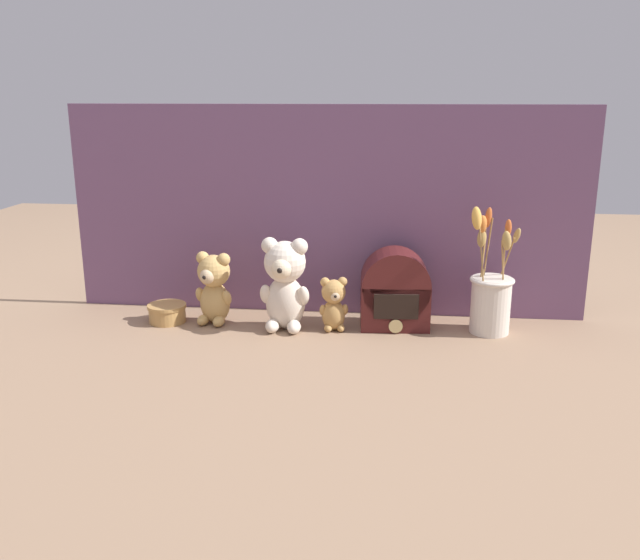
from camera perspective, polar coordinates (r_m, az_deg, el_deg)
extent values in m
plane|color=#8E7056|center=(1.89, -0.07, -4.18)|extent=(4.00, 4.00, 0.00)
cube|color=#704C70|center=(1.97, 0.48, 5.78)|extent=(1.50, 0.02, 0.61)
ellipsoid|color=beige|center=(1.87, -2.95, -1.95)|extent=(0.11, 0.09, 0.15)
sphere|color=beige|center=(1.84, -3.00, 1.50)|extent=(0.11, 0.11, 0.11)
sphere|color=beige|center=(1.80, -3.26, 0.96)|extent=(0.06, 0.06, 0.06)
sphere|color=black|center=(1.78, -3.41, 0.80)|extent=(0.02, 0.02, 0.02)
sphere|color=beige|center=(1.82, -1.74, 2.82)|extent=(0.05, 0.05, 0.05)
sphere|color=beige|center=(1.84, -4.28, 2.90)|extent=(0.05, 0.05, 0.05)
ellipsoid|color=beige|center=(1.85, -1.42, -1.33)|extent=(0.03, 0.05, 0.07)
ellipsoid|color=beige|center=(1.87, -4.58, -1.19)|extent=(0.03, 0.05, 0.07)
ellipsoid|color=beige|center=(1.85, -2.20, -3.95)|extent=(0.04, 0.06, 0.04)
ellipsoid|color=beige|center=(1.87, -4.03, -3.86)|extent=(0.04, 0.06, 0.04)
ellipsoid|color=tan|center=(1.95, -8.83, -1.89)|extent=(0.10, 0.09, 0.12)
sphere|color=tan|center=(1.92, -8.95, 0.75)|extent=(0.09, 0.09, 0.09)
sphere|color=#D1B289|center=(1.89, -9.43, 0.34)|extent=(0.04, 0.04, 0.04)
sphere|color=black|center=(1.88, -9.70, 0.22)|extent=(0.01, 0.01, 0.01)
sphere|color=tan|center=(1.90, -8.11, 1.71)|extent=(0.04, 0.04, 0.04)
sphere|color=tan|center=(1.93, -9.86, 1.86)|extent=(0.04, 0.04, 0.04)
ellipsoid|color=tan|center=(1.92, -7.86, -1.49)|extent=(0.03, 0.05, 0.05)
ellipsoid|color=tan|center=(1.95, -10.04, -1.24)|extent=(0.03, 0.05, 0.05)
ellipsoid|color=tan|center=(1.93, -8.51, -3.46)|extent=(0.04, 0.05, 0.03)
ellipsoid|color=tan|center=(1.95, -9.77, -3.29)|extent=(0.04, 0.05, 0.03)
ellipsoid|color=tan|center=(1.87, 1.15, -2.92)|extent=(0.07, 0.06, 0.09)
sphere|color=tan|center=(1.85, 1.17, -0.94)|extent=(0.07, 0.07, 0.07)
sphere|color=#D1B289|center=(1.83, 1.25, -1.29)|extent=(0.03, 0.03, 0.03)
sphere|color=black|center=(1.82, 1.30, -1.39)|extent=(0.01, 0.01, 0.01)
sphere|color=tan|center=(1.85, 1.91, -0.15)|extent=(0.03, 0.03, 0.03)
sphere|color=tan|center=(1.84, 0.43, -0.19)|extent=(0.03, 0.03, 0.03)
ellipsoid|color=tan|center=(1.87, 2.10, -2.50)|extent=(0.02, 0.03, 0.04)
ellipsoid|color=tan|center=(1.86, 0.25, -2.56)|extent=(0.02, 0.03, 0.04)
ellipsoid|color=tan|center=(1.87, 1.75, -4.04)|extent=(0.03, 0.04, 0.02)
ellipsoid|color=tan|center=(1.87, 0.68, -4.07)|extent=(0.03, 0.04, 0.02)
cylinder|color=silver|center=(1.90, 14.16, -2.07)|extent=(0.11, 0.11, 0.16)
torus|color=silver|center=(1.88, 14.30, 0.00)|extent=(0.12, 0.12, 0.01)
cylinder|color=#9E7542|center=(1.87, 13.61, 2.42)|extent=(0.01, 0.02, 0.14)
ellipsoid|color=orange|center=(1.86, 13.52, 4.61)|extent=(0.03, 0.03, 0.05)
cylinder|color=#9E7542|center=(1.88, 13.97, 2.73)|extent=(0.02, 0.01, 0.16)
ellipsoid|color=#C65B28|center=(1.87, 13.99, 5.13)|extent=(0.03, 0.03, 0.06)
cylinder|color=#9E7542|center=(1.86, 15.26, 2.16)|extent=(0.01, 0.02, 0.14)
ellipsoid|color=#C65B28|center=(1.84, 15.58, 4.25)|extent=(0.02, 0.03, 0.05)
cylinder|color=#9E7542|center=(1.85, 15.12, 1.62)|extent=(0.02, 0.02, 0.11)
ellipsoid|color=tan|center=(1.83, 15.44, 3.22)|extent=(0.04, 0.04, 0.06)
cylinder|color=#9E7542|center=(1.88, 13.59, 1.86)|extent=(0.01, 0.02, 0.10)
ellipsoid|color=tan|center=(1.87, 13.47, 3.44)|extent=(0.04, 0.04, 0.05)
cylinder|color=#9E7542|center=(1.84, 13.41, 2.58)|extent=(0.02, 0.04, 0.17)
ellipsoid|color=gold|center=(1.81, 13.04, 5.11)|extent=(0.04, 0.05, 0.07)
cylinder|color=#9E7542|center=(1.89, 15.54, 1.93)|extent=(0.03, 0.05, 0.11)
ellipsoid|color=tan|center=(1.89, 16.24, 3.61)|extent=(0.03, 0.04, 0.05)
cube|color=#4C1919|center=(1.90, 6.29, -2.10)|extent=(0.20, 0.13, 0.13)
cylinder|color=#4C1919|center=(1.89, 6.35, -0.27)|extent=(0.20, 0.13, 0.19)
cube|color=black|center=(1.84, 6.44, -2.25)|extent=(0.12, 0.01, 0.07)
cylinder|color=#D6BC7A|center=(1.86, 6.39, -3.89)|extent=(0.04, 0.01, 0.04)
cylinder|color=tan|center=(1.99, -12.74, -2.87)|extent=(0.10, 0.10, 0.04)
cylinder|color=tan|center=(1.98, -12.78, -2.15)|extent=(0.11, 0.11, 0.01)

